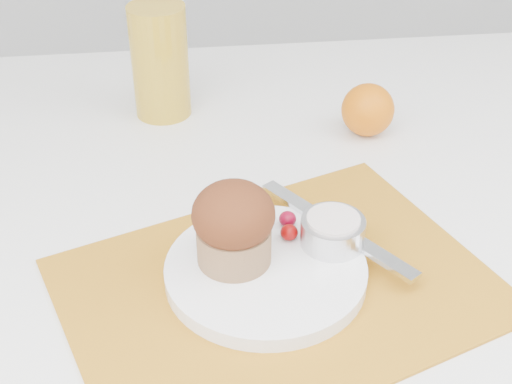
{
  "coord_description": "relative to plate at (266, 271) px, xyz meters",
  "views": [
    {
      "loc": [
        -0.15,
        -0.64,
        1.22
      ],
      "look_at": [
        -0.08,
        -0.04,
        0.8
      ],
      "focal_mm": 50.0,
      "sensor_mm": 36.0,
      "label": 1
    }
  ],
  "objects": [
    {
      "name": "placemat",
      "position": [
        0.01,
        -0.01,
        -0.01
      ],
      "size": [
        0.48,
        0.41,
        0.0
      ],
      "primitive_type": "cube",
      "rotation": [
        0.0,
        0.0,
        0.36
      ],
      "color": "#B97619",
      "rests_on": "table"
    },
    {
      "name": "plate",
      "position": [
        0.0,
        0.0,
        0.0
      ],
      "size": [
        0.23,
        0.23,
        0.02
      ],
      "primitive_type": "cylinder",
      "rotation": [
        0.0,
        0.0,
        -0.16
      ],
      "color": "white",
      "rests_on": "placemat"
    },
    {
      "name": "ramekin",
      "position": [
        0.07,
        0.03,
        0.02
      ],
      "size": [
        0.08,
        0.08,
        0.03
      ],
      "primitive_type": "cylinder",
      "rotation": [
        0.0,
        0.0,
        0.19
      ],
      "color": "silver",
      "rests_on": "plate"
    },
    {
      "name": "cream",
      "position": [
        0.07,
        0.03,
        0.04
      ],
      "size": [
        0.07,
        0.07,
        0.01
      ],
      "primitive_type": "cylinder",
      "rotation": [
        0.0,
        0.0,
        0.36
      ],
      "color": "silver",
      "rests_on": "ramekin"
    },
    {
      "name": "raspberry_near",
      "position": [
        0.03,
        0.06,
        0.02
      ],
      "size": [
        0.02,
        0.02,
        0.02
      ],
      "primitive_type": "ellipsoid",
      "color": "#5C0215",
      "rests_on": "plate"
    },
    {
      "name": "raspberry_far",
      "position": [
        0.03,
        0.04,
        0.02
      ],
      "size": [
        0.02,
        0.02,
        0.02
      ],
      "primitive_type": "ellipsoid",
      "color": "#5C0202",
      "rests_on": "plate"
    },
    {
      "name": "butter_knife",
      "position": [
        0.08,
        0.05,
        0.01
      ],
      "size": [
        0.13,
        0.18,
        0.01
      ],
      "primitive_type": "cube",
      "rotation": [
        0.0,
        0.0,
        -0.97
      ],
      "color": "silver",
      "rests_on": "plate"
    },
    {
      "name": "orange",
      "position": [
        0.17,
        0.27,
        0.02
      ],
      "size": [
        0.07,
        0.07,
        0.07
      ],
      "primitive_type": "sphere",
      "color": "orange",
      "rests_on": "table"
    },
    {
      "name": "juice_glass",
      "position": [
        -0.09,
        0.36,
        0.06
      ],
      "size": [
        0.09,
        0.09,
        0.15
      ],
      "primitive_type": "cylinder",
      "rotation": [
        0.0,
        0.0,
        0.27
      ],
      "color": "gold",
      "rests_on": "table"
    },
    {
      "name": "muffin",
      "position": [
        -0.03,
        0.01,
        0.05
      ],
      "size": [
        0.08,
        0.08,
        0.09
      ],
      "color": "#976E49",
      "rests_on": "plate"
    }
  ]
}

